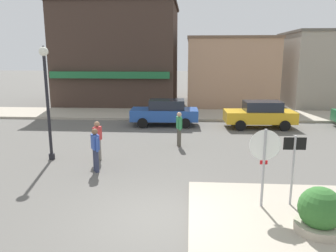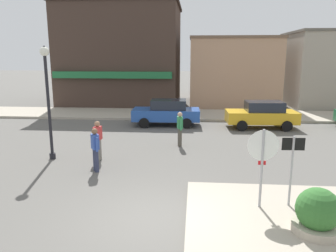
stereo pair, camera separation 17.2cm
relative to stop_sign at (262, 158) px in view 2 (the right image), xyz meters
The scene contains 15 objects.
ground_plane 3.23m from the stop_sign, 167.09° to the right, with size 160.00×160.00×0.00m, color #5B5954.
sidewalk_corner 2.06m from the stop_sign, 33.10° to the right, with size 6.40×4.80×0.15m, color #A89E8C.
kerb_far 14.58m from the stop_sign, 101.06° to the left, with size 80.00×4.00×0.15m, color #A89E8C.
stop_sign is the anchor object (origin of this frame).
one_way_sign 0.85m from the stop_sign, 10.74° to the left, with size 0.60×0.06×2.10m.
planter 1.89m from the stop_sign, 49.49° to the right, with size 1.10×1.10×1.23m.
lamp_post 8.71m from the stop_sign, 152.01° to the left, with size 0.36×0.36×4.54m.
parked_car_nearest 11.51m from the stop_sign, 107.60° to the left, with size 4.06×1.99×1.56m.
parked_car_second 10.89m from the stop_sign, 78.86° to the left, with size 4.08×2.02×1.56m.
pedestrian_crossing_near 6.05m from the stop_sign, 152.92° to the left, with size 0.38×0.51×1.61m.
pedestrian_crossing_far 6.96m from the stop_sign, 144.54° to the left, with size 0.30×0.56×1.61m.
pedestrian_kerb_side 6.88m from the stop_sign, 111.10° to the left, with size 0.29×0.56×1.61m.
building_corner_shop 21.83m from the stop_sign, 111.89° to the left, with size 9.88×8.22×8.35m.
building_storefront_left_near 20.55m from the stop_sign, 86.25° to the left, with size 7.18×7.23×5.60m.
building_storefront_left_mid 22.17m from the stop_sign, 65.34° to the left, with size 6.58×6.95×6.05m.
Camera 2 is at (0.99, -7.76, 4.18)m, focal length 35.00 mm.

